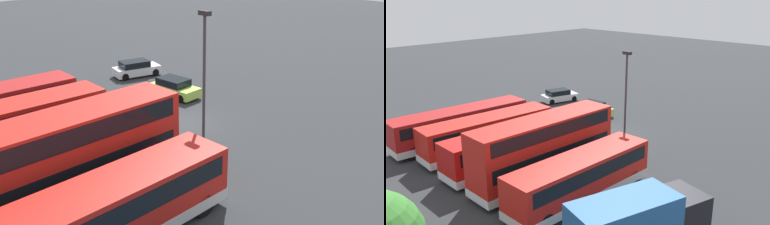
{
  "view_description": "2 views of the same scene",
  "coord_description": "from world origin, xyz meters",
  "views": [
    {
      "loc": [
        -19.87,
        18.89,
        11.65
      ],
      "look_at": [
        -1.9,
        1.22,
        1.6
      ],
      "focal_mm": 40.94,
      "sensor_mm": 36.0,
      "label": 1
    },
    {
      "loc": [
        -23.64,
        27.56,
        12.97
      ],
      "look_at": [
        2.1,
        1.5,
        1.8
      ],
      "focal_mm": 38.84,
      "sensor_mm": 36.0,
      "label": 2
    }
  ],
  "objects": [
    {
      "name": "ground_plane",
      "position": [
        0.0,
        0.0,
        0.0
      ],
      "size": [
        140.0,
        140.0,
        0.0
      ],
      "primitive_type": "plane",
      "color": "#2D3033"
    },
    {
      "name": "car_hatchback_silver",
      "position": [
        4.47,
        -3.14,
        0.7
      ],
      "size": [
        4.14,
        2.04,
        1.43
      ],
      "color": "#A5D14C",
      "rests_on": "ground"
    },
    {
      "name": "bus_double_decker_second",
      "position": [
        -3.5,
        10.44,
        2.45
      ],
      "size": [
        2.71,
        10.96,
        4.55
      ],
      "color": "red",
      "rests_on": "ground"
    },
    {
      "name": "bus_single_deck_near_end",
      "position": [
        -7.24,
        10.7,
        1.62
      ],
      "size": [
        2.62,
        10.61,
        2.95
      ],
      "color": "red",
      "rests_on": "ground"
    },
    {
      "name": "bus_single_deck_fourth",
      "position": [
        3.79,
        10.11,
        1.62
      ],
      "size": [
        3.2,
        11.24,
        2.95
      ],
      "color": "red",
      "rests_on": "ground"
    },
    {
      "name": "car_small_green",
      "position": [
        10.94,
        -4.31,
        0.7
      ],
      "size": [
        2.78,
        4.45,
        1.43
      ],
      "color": "silver",
      "rests_on": "ground"
    },
    {
      "name": "bus_single_deck_third",
      "position": [
        0.06,
        10.58,
        1.62
      ],
      "size": [
        2.72,
        10.69,
        2.95
      ],
      "color": "#B71411",
      "rests_on": "ground"
    },
    {
      "name": "lamp_post_tall",
      "position": [
        -4.27,
        2.63,
        4.81
      ],
      "size": [
        0.7,
        0.3,
        8.24
      ],
      "color": "#38383D",
      "rests_on": "ground"
    }
  ]
}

